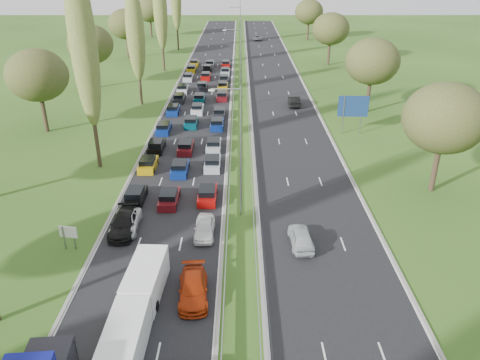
{
  "coord_description": "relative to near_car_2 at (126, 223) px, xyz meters",
  "views": [
    {
      "loc": [
        4.43,
        5.24,
        21.52
      ],
      "look_at": [
        4.44,
        47.27,
        1.5
      ],
      "focal_mm": 35.0,
      "sensor_mm": 36.0,
      "label": 1
    }
  ],
  "objects": [
    {
      "name": "central_reservation",
      "position": [
        10.02,
        42.18,
        -0.15
      ],
      "size": [
        2.36,
        215.0,
        0.32
      ],
      "color": "gray",
      "rests_on": "ground"
    },
    {
      "name": "near_car_11",
      "position": [
        6.71,
        -9.02,
        0.04
      ],
      "size": [
        2.38,
        5.07,
        1.43
      ],
      "primitive_type": "imported",
      "rotation": [
        0.0,
        0.0,
        0.08
      ],
      "color": "#A42B0A",
      "rests_on": "near_carriageway"
    },
    {
      "name": "near_car_2",
      "position": [
        0.0,
        0.0,
        0.0
      ],
      "size": [
        2.45,
        4.97,
        1.36
      ],
      "primitive_type": "imported",
      "rotation": [
        0.0,
        0.0,
        0.04
      ],
      "color": "silver",
      "rests_on": "near_carriageway"
    },
    {
      "name": "white_van_front",
      "position": [
        3.18,
        -13.98,
        0.43
      ],
      "size": [
        2.16,
        5.5,
        2.21
      ],
      "rotation": [
        0.0,
        0.0,
        -0.01
      ],
      "color": "white",
      "rests_on": "near_carriageway"
    },
    {
      "name": "near_car_3",
      "position": [
        -0.12,
        -0.27,
        0.06
      ],
      "size": [
        2.24,
        5.18,
        1.48
      ],
      "primitive_type": "imported",
      "rotation": [
        0.0,
        0.0,
        0.03
      ],
      "color": "black",
      "rests_on": "near_carriageway"
    },
    {
      "name": "woodland_right",
      "position": [
        29.52,
        26.35,
        6.98
      ],
      "size": [
        8.0,
        153.0,
        11.1
      ],
      "color": "#2D2116",
      "rests_on": "ground"
    },
    {
      "name": "lamp_columns",
      "position": [
        10.02,
        37.68,
        5.3
      ],
      "size": [
        0.18,
        140.18,
        12.0
      ],
      "color": "gray",
      "rests_on": "ground"
    },
    {
      "name": "direction_sign",
      "position": [
        24.92,
        24.75,
        2.87
      ],
      "size": [
        4.0,
        0.25,
        5.2
      ],
      "color": "gray",
      "rests_on": "ground"
    },
    {
      "name": "white_van_rear",
      "position": [
        3.37,
        -8.36,
        0.47
      ],
      "size": [
        2.22,
        5.67,
        2.28
      ],
      "rotation": [
        0.0,
        0.0,
        -0.05
      ],
      "color": "white",
      "rests_on": "near_carriageway"
    },
    {
      "name": "info_sign",
      "position": [
        -3.88,
        -2.99,
        0.67
      ],
      "size": [
        1.5,
        0.35,
        2.1
      ],
      "color": "gray",
      "rests_on": "ground"
    },
    {
      "name": "ground",
      "position": [
        10.02,
        39.68,
        -0.7
      ],
      "size": [
        260.0,
        260.0,
        0.0
      ],
      "primitive_type": "plane",
      "color": "#294C17",
      "rests_on": "ground"
    },
    {
      "name": "traffic_queue_fill",
      "position": [
        3.3,
        37.04,
        -0.26
      ],
      "size": [
        9.13,
        67.84,
        0.8
      ],
      "color": "black",
      "rests_on": "ground"
    },
    {
      "name": "near_carriageway",
      "position": [
        3.27,
        42.18,
        -0.7
      ],
      "size": [
        10.5,
        215.0,
        0.04
      ],
      "primitive_type": "cube",
      "color": "black",
      "rests_on": "ground"
    },
    {
      "name": "poplar_row",
      "position": [
        -5.98,
        27.85,
        11.69
      ],
      "size": [
        2.8,
        127.8,
        22.44
      ],
      "color": "#2D2116",
      "rests_on": "ground"
    },
    {
      "name": "far_car_0",
      "position": [
        14.98,
        -2.45,
        0.07
      ],
      "size": [
        1.97,
        4.47,
        1.5
      ],
      "primitive_type": "imported",
      "rotation": [
        0.0,
        0.0,
        3.19
      ],
      "color": "#ADB5B7",
      "rests_on": "far_carriageway"
    },
    {
      "name": "near_car_7",
      "position": [
        3.06,
        -10.54,
        0.11
      ],
      "size": [
        2.25,
        5.44,
        1.57
      ],
      "primitive_type": "imported",
      "rotation": [
        0.0,
        0.0,
        0.01
      ],
      "color": "#05444E",
      "rests_on": "near_carriageway"
    },
    {
      "name": "near_car_12",
      "position": [
        6.93,
        -0.87,
        0.03
      ],
      "size": [
        1.69,
        4.17,
        1.42
      ],
      "primitive_type": "imported",
      "rotation": [
        0.0,
        0.0,
        -0.0
      ],
      "color": "silver",
      "rests_on": "near_carriageway"
    },
    {
      "name": "far_car_2",
      "position": [
        15.05,
        104.16,
        0.05
      ],
      "size": [
        2.56,
        5.34,
        1.47
      ],
      "primitive_type": "imported",
      "rotation": [
        0.0,
        0.0,
        3.12
      ],
      "color": "slate",
      "rests_on": "far_carriageway"
    },
    {
      "name": "woodland_left",
      "position": [
        -16.48,
        22.3,
        6.98
      ],
      "size": [
        8.0,
        166.0,
        11.1
      ],
      "color": "#2D2116",
      "rests_on": "ground"
    },
    {
      "name": "far_car_1",
      "position": [
        18.62,
        37.91,
        0.13
      ],
      "size": [
        1.82,
        4.93,
        1.61
      ],
      "primitive_type": "imported",
      "rotation": [
        0.0,
        0.0,
        3.12
      ],
      "color": "black",
      "rests_on": "far_carriageway"
    },
    {
      "name": "far_carriageway",
      "position": [
        16.77,
        42.18,
        -0.7
      ],
      "size": [
        10.5,
        215.0,
        0.04
      ],
      "primitive_type": "cube",
      "color": "black",
      "rests_on": "ground"
    }
  ]
}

